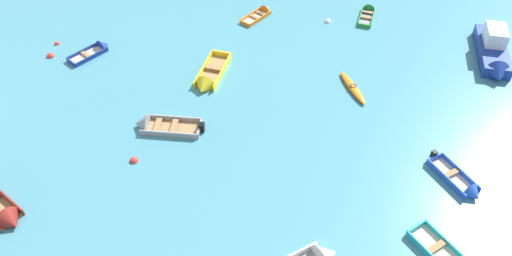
{
  "coord_description": "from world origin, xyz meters",
  "views": [
    {
      "loc": [
        -0.68,
        -1.77,
        18.62
      ],
      "look_at": [
        0.0,
        17.19,
        0.15
      ],
      "focal_mm": 34.48,
      "sensor_mm": 36.0,
      "label": 1
    }
  ],
  "objects_px": {
    "rowboat_grey_far_back": "(154,125)",
    "mooring_buoy_midfield": "(57,44)",
    "rowboat_yellow_outer_left": "(207,81)",
    "mooring_buoy_outer_edge": "(328,22)",
    "rowboat_orange_outer_right": "(262,13)",
    "motor_launch_deep_blue_midfield_left": "(494,52)",
    "rowboat_deep_blue_near_left": "(98,49)",
    "kayak_orange_back_row_right": "(353,88)",
    "mooring_buoy_near_foreground": "(134,161)",
    "mooring_buoy_trailing": "(51,56)",
    "rowboat_green_back_row_left": "(368,12)",
    "rowboat_blue_foreground_center": "(463,185)",
    "rowboat_maroon_far_left": "(3,215)"
  },
  "relations": [
    {
      "from": "rowboat_orange_outer_right",
      "to": "motor_launch_deep_blue_midfield_left",
      "type": "distance_m",
      "value": 15.45
    },
    {
      "from": "kayak_orange_back_row_right",
      "to": "mooring_buoy_outer_edge",
      "type": "bearing_deg",
      "value": 93.35
    },
    {
      "from": "kayak_orange_back_row_right",
      "to": "mooring_buoy_trailing",
      "type": "distance_m",
      "value": 19.13
    },
    {
      "from": "mooring_buoy_outer_edge",
      "to": "mooring_buoy_midfield",
      "type": "bearing_deg",
      "value": -173.64
    },
    {
      "from": "rowboat_deep_blue_near_left",
      "to": "kayak_orange_back_row_right",
      "type": "relative_size",
      "value": 0.84
    },
    {
      "from": "rowboat_grey_far_back",
      "to": "rowboat_yellow_outer_left",
      "type": "bearing_deg",
      "value": 53.66
    },
    {
      "from": "rowboat_maroon_far_left",
      "to": "mooring_buoy_outer_edge",
      "type": "distance_m",
      "value": 23.37
    },
    {
      "from": "kayak_orange_back_row_right",
      "to": "mooring_buoy_midfield",
      "type": "bearing_deg",
      "value": 163.96
    },
    {
      "from": "motor_launch_deep_blue_midfield_left",
      "to": "mooring_buoy_near_foreground",
      "type": "height_order",
      "value": "motor_launch_deep_blue_midfield_left"
    },
    {
      "from": "motor_launch_deep_blue_midfield_left",
      "to": "rowboat_green_back_row_left",
      "type": "bearing_deg",
      "value": 139.21
    },
    {
      "from": "mooring_buoy_midfield",
      "to": "motor_launch_deep_blue_midfield_left",
      "type": "bearing_deg",
      "value": -5.55
    },
    {
      "from": "motor_launch_deep_blue_midfield_left",
      "to": "mooring_buoy_near_foreground",
      "type": "relative_size",
      "value": 13.4
    },
    {
      "from": "rowboat_orange_outer_right",
      "to": "mooring_buoy_midfield",
      "type": "distance_m",
      "value": 14.09
    },
    {
      "from": "kayak_orange_back_row_right",
      "to": "mooring_buoy_near_foreground",
      "type": "bearing_deg",
      "value": -156.6
    },
    {
      "from": "mooring_buoy_outer_edge",
      "to": "rowboat_green_back_row_left",
      "type": "bearing_deg",
      "value": 18.89
    },
    {
      "from": "motor_launch_deep_blue_midfield_left",
      "to": "mooring_buoy_outer_edge",
      "type": "relative_size",
      "value": 13.62
    },
    {
      "from": "rowboat_yellow_outer_left",
      "to": "rowboat_green_back_row_left",
      "type": "distance_m",
      "value": 13.49
    },
    {
      "from": "rowboat_orange_outer_right",
      "to": "mooring_buoy_near_foreground",
      "type": "relative_size",
      "value": 5.95
    },
    {
      "from": "rowboat_deep_blue_near_left",
      "to": "mooring_buoy_outer_edge",
      "type": "xyz_separation_m",
      "value": [
        15.36,
        2.9,
        -0.13
      ]
    },
    {
      "from": "mooring_buoy_trailing",
      "to": "mooring_buoy_midfield",
      "type": "bearing_deg",
      "value": 87.5
    },
    {
      "from": "kayak_orange_back_row_right",
      "to": "mooring_buoy_near_foreground",
      "type": "xyz_separation_m",
      "value": [
        -12.11,
        -5.24,
        -0.14
      ]
    },
    {
      "from": "rowboat_orange_outer_right",
      "to": "rowboat_grey_far_back",
      "type": "xyz_separation_m",
      "value": [
        -6.39,
        -11.42,
        0.05
      ]
    },
    {
      "from": "mooring_buoy_midfield",
      "to": "mooring_buoy_near_foreground",
      "type": "bearing_deg",
      "value": -58.31
    },
    {
      "from": "rowboat_orange_outer_right",
      "to": "rowboat_grey_far_back",
      "type": "height_order",
      "value": "rowboat_grey_far_back"
    },
    {
      "from": "rowboat_deep_blue_near_left",
      "to": "mooring_buoy_near_foreground",
      "type": "bearing_deg",
      "value": -69.27
    },
    {
      "from": "rowboat_grey_far_back",
      "to": "mooring_buoy_midfield",
      "type": "relative_size",
      "value": 11.14
    },
    {
      "from": "rowboat_maroon_far_left",
      "to": "mooring_buoy_trailing",
      "type": "distance_m",
      "value": 12.55
    },
    {
      "from": "mooring_buoy_midfield",
      "to": "mooring_buoy_trailing",
      "type": "height_order",
      "value": "mooring_buoy_trailing"
    },
    {
      "from": "kayak_orange_back_row_right",
      "to": "rowboat_green_back_row_left",
      "type": "bearing_deg",
      "value": 72.79
    },
    {
      "from": "rowboat_orange_outer_right",
      "to": "rowboat_green_back_row_left",
      "type": "height_order",
      "value": "rowboat_green_back_row_left"
    },
    {
      "from": "rowboat_yellow_outer_left",
      "to": "mooring_buoy_outer_edge",
      "type": "height_order",
      "value": "rowboat_yellow_outer_left"
    },
    {
      "from": "rowboat_green_back_row_left",
      "to": "mooring_buoy_outer_edge",
      "type": "height_order",
      "value": "rowboat_green_back_row_left"
    },
    {
      "from": "rowboat_deep_blue_near_left",
      "to": "rowboat_grey_far_back",
      "type": "xyz_separation_m",
      "value": [
        4.47,
        -7.31,
        0.03
      ]
    },
    {
      "from": "kayak_orange_back_row_right",
      "to": "mooring_buoy_midfield",
      "type": "xyz_separation_m",
      "value": [
        -18.65,
        5.36,
        -0.14
      ]
    },
    {
      "from": "rowboat_green_back_row_left",
      "to": "mooring_buoy_midfield",
      "type": "bearing_deg",
      "value": -171.78
    },
    {
      "from": "kayak_orange_back_row_right",
      "to": "mooring_buoy_near_foreground",
      "type": "distance_m",
      "value": 13.19
    },
    {
      "from": "rowboat_orange_outer_right",
      "to": "rowboat_deep_blue_near_left",
      "type": "relative_size",
      "value": 0.96
    },
    {
      "from": "rowboat_grey_far_back",
      "to": "mooring_buoy_outer_edge",
      "type": "height_order",
      "value": "rowboat_grey_far_back"
    },
    {
      "from": "mooring_buoy_outer_edge",
      "to": "rowboat_deep_blue_near_left",
      "type": "bearing_deg",
      "value": -169.31
    },
    {
      "from": "rowboat_maroon_far_left",
      "to": "rowboat_grey_far_back",
      "type": "xyz_separation_m",
      "value": [
        6.23,
        5.7,
        -0.01
      ]
    },
    {
      "from": "mooring_buoy_outer_edge",
      "to": "motor_launch_deep_blue_midfield_left",
      "type": "bearing_deg",
      "value": -25.95
    },
    {
      "from": "rowboat_deep_blue_near_left",
      "to": "mooring_buoy_midfield",
      "type": "relative_size",
      "value": 7.64
    },
    {
      "from": "kayak_orange_back_row_right",
      "to": "mooring_buoy_near_foreground",
      "type": "relative_size",
      "value": 7.33
    },
    {
      "from": "rowboat_yellow_outer_left",
      "to": "motor_launch_deep_blue_midfield_left",
      "type": "height_order",
      "value": "motor_launch_deep_blue_midfield_left"
    },
    {
      "from": "rowboat_orange_outer_right",
      "to": "mooring_buoy_trailing",
      "type": "distance_m",
      "value": 14.53
    },
    {
      "from": "rowboat_blue_foreground_center",
      "to": "mooring_buoy_trailing",
      "type": "height_order",
      "value": "rowboat_blue_foreground_center"
    },
    {
      "from": "rowboat_blue_foreground_center",
      "to": "mooring_buoy_trailing",
      "type": "relative_size",
      "value": 6.56
    },
    {
      "from": "rowboat_grey_far_back",
      "to": "mooring_buoy_near_foreground",
      "type": "xyz_separation_m",
      "value": [
        -0.79,
        -2.42,
        -0.17
      ]
    },
    {
      "from": "rowboat_grey_far_back",
      "to": "motor_launch_deep_blue_midfield_left",
      "type": "height_order",
      "value": "motor_launch_deep_blue_midfield_left"
    },
    {
      "from": "mooring_buoy_trailing",
      "to": "mooring_buoy_near_foreground",
      "type": "distance_m",
      "value": 11.34
    }
  ]
}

